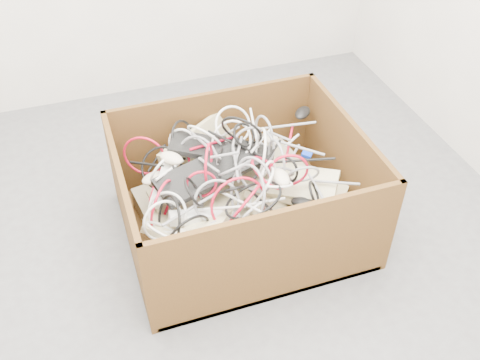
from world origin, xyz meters
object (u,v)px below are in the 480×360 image
object	(u,v)px
power_strip_left	(164,180)
vga_plug	(307,154)
cardboard_box	(239,209)
power_strip_right	(204,217)

from	to	relation	value
power_strip_left	vga_plug	size ratio (longest dim) A/B	6.13
cardboard_box	power_strip_left	world-z (taller)	cardboard_box
power_strip_right	vga_plug	xyz separation A→B (m)	(0.56, 0.20, 0.05)
power_strip_left	power_strip_right	size ratio (longest dim) A/B	0.93
cardboard_box	vga_plug	size ratio (longest dim) A/B	24.02
cardboard_box	power_strip_left	distance (m)	0.39
power_strip_right	vga_plug	distance (m)	0.59
power_strip_left	vga_plug	distance (m)	0.67
power_strip_left	power_strip_right	bearing A→B (deg)	-124.66
cardboard_box	power_strip_right	bearing A→B (deg)	-139.78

